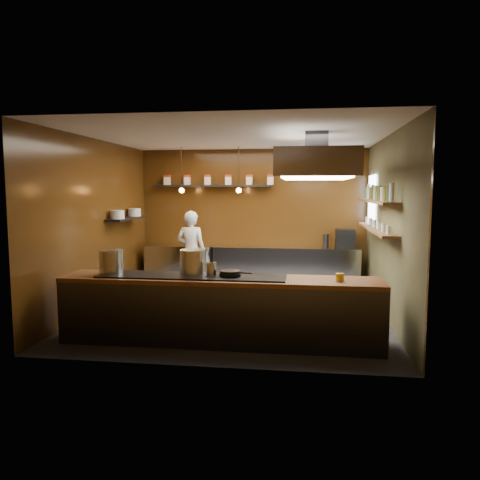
% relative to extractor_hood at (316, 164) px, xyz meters
% --- Properties ---
extents(floor, '(5.00, 5.00, 0.00)m').
position_rel_extractor_hood_xyz_m(floor, '(-1.30, 0.40, -2.51)').
color(floor, black).
rests_on(floor, ground).
extents(back_wall, '(5.00, 0.00, 5.00)m').
position_rel_extractor_hood_xyz_m(back_wall, '(-1.30, 2.90, -1.01)').
color(back_wall, '#3E220B').
rests_on(back_wall, ground).
extents(left_wall, '(0.00, 5.00, 5.00)m').
position_rel_extractor_hood_xyz_m(left_wall, '(-3.80, 0.40, -1.01)').
color(left_wall, '#3E220B').
rests_on(left_wall, ground).
extents(right_wall, '(0.00, 5.00, 5.00)m').
position_rel_extractor_hood_xyz_m(right_wall, '(1.20, 0.40, -1.01)').
color(right_wall, '#424125').
rests_on(right_wall, ground).
extents(ceiling, '(5.00, 5.00, 0.00)m').
position_rel_extractor_hood_xyz_m(ceiling, '(-1.30, 0.40, 0.49)').
color(ceiling, silver).
rests_on(ceiling, back_wall).
extents(window_pane, '(0.00, 1.00, 1.00)m').
position_rel_extractor_hood_xyz_m(window_pane, '(1.15, 2.10, -0.61)').
color(window_pane, white).
rests_on(window_pane, right_wall).
extents(prep_counter, '(4.60, 0.65, 0.90)m').
position_rel_extractor_hood_xyz_m(prep_counter, '(-1.30, 2.57, -2.06)').
color(prep_counter, silver).
rests_on(prep_counter, floor).
extents(pass_counter, '(4.40, 0.72, 0.94)m').
position_rel_extractor_hood_xyz_m(pass_counter, '(-1.30, -1.20, -2.04)').
color(pass_counter, '#38383D').
rests_on(pass_counter, floor).
extents(tin_shelf, '(2.60, 0.26, 0.04)m').
position_rel_extractor_hood_xyz_m(tin_shelf, '(-2.20, 2.76, -0.31)').
color(tin_shelf, black).
rests_on(tin_shelf, back_wall).
extents(plate_shelf, '(0.30, 1.40, 0.04)m').
position_rel_extractor_hood_xyz_m(plate_shelf, '(-3.64, 1.40, -0.96)').
color(plate_shelf, black).
rests_on(plate_shelf, left_wall).
extents(bottle_shelf_upper, '(0.26, 2.80, 0.04)m').
position_rel_extractor_hood_xyz_m(bottle_shelf_upper, '(1.04, 0.70, -0.59)').
color(bottle_shelf_upper, brown).
rests_on(bottle_shelf_upper, right_wall).
extents(bottle_shelf_lower, '(0.26, 2.80, 0.04)m').
position_rel_extractor_hood_xyz_m(bottle_shelf_lower, '(1.04, 0.70, -1.06)').
color(bottle_shelf_lower, brown).
rests_on(bottle_shelf_lower, right_wall).
extents(extractor_hood, '(1.20, 2.00, 0.72)m').
position_rel_extractor_hood_xyz_m(extractor_hood, '(0.00, 0.00, 0.00)').
color(extractor_hood, '#38383D').
rests_on(extractor_hood, ceiling).
extents(pendant_left, '(0.10, 0.10, 0.95)m').
position_rel_extractor_hood_xyz_m(pendant_left, '(-2.70, 2.10, -0.35)').
color(pendant_left, black).
rests_on(pendant_left, ceiling).
extents(pendant_right, '(0.10, 0.10, 0.95)m').
position_rel_extractor_hood_xyz_m(pendant_right, '(-1.50, 2.10, -0.35)').
color(pendant_right, black).
rests_on(pendant_right, ceiling).
extents(storage_tins, '(2.43, 0.13, 0.22)m').
position_rel_extractor_hood_xyz_m(storage_tins, '(-2.05, 2.76, -0.17)').
color(storage_tins, beige).
rests_on(storage_tins, tin_shelf).
extents(plate_stacks, '(0.26, 1.16, 0.16)m').
position_rel_extractor_hood_xyz_m(plate_stacks, '(-3.64, 1.40, -0.86)').
color(plate_stacks, silver).
rests_on(plate_stacks, plate_shelf).
extents(bottles, '(0.06, 2.66, 0.24)m').
position_rel_extractor_hood_xyz_m(bottles, '(1.04, 0.70, -0.45)').
color(bottles, silver).
rests_on(bottles, bottle_shelf_upper).
extents(wine_glasses, '(0.07, 2.37, 0.13)m').
position_rel_extractor_hood_xyz_m(wine_glasses, '(1.04, 0.70, -0.97)').
color(wine_glasses, silver).
rests_on(wine_glasses, bottle_shelf_lower).
extents(stockpot_large, '(0.34, 0.34, 0.32)m').
position_rel_extractor_hood_xyz_m(stockpot_large, '(-2.88, -1.16, -1.40)').
color(stockpot_large, silver).
rests_on(stockpot_large, pass_counter).
extents(stockpot_small, '(0.48, 0.48, 0.34)m').
position_rel_extractor_hood_xyz_m(stockpot_small, '(-1.70, -1.10, -1.39)').
color(stockpot_small, silver).
rests_on(stockpot_small, pass_counter).
extents(utensil_crock, '(0.17, 0.17, 0.18)m').
position_rel_extractor_hood_xyz_m(utensil_crock, '(-1.42, -1.19, -1.47)').
color(utensil_crock, silver).
rests_on(utensil_crock, pass_counter).
extents(frying_pan, '(0.46, 0.30, 0.08)m').
position_rel_extractor_hood_xyz_m(frying_pan, '(-1.16, -1.18, -1.53)').
color(frying_pan, black).
rests_on(frying_pan, pass_counter).
extents(butter_jar, '(0.12, 0.12, 0.10)m').
position_rel_extractor_hood_xyz_m(butter_jar, '(0.31, -1.23, -1.54)').
color(butter_jar, gold).
rests_on(butter_jar, pass_counter).
extents(espresso_machine, '(0.39, 0.37, 0.38)m').
position_rel_extractor_hood_xyz_m(espresso_machine, '(0.70, 2.64, -1.41)').
color(espresso_machine, black).
rests_on(espresso_machine, prep_counter).
extents(chef, '(0.65, 0.46, 1.69)m').
position_rel_extractor_hood_xyz_m(chef, '(-2.49, 2.00, -1.66)').
color(chef, white).
rests_on(chef, floor).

